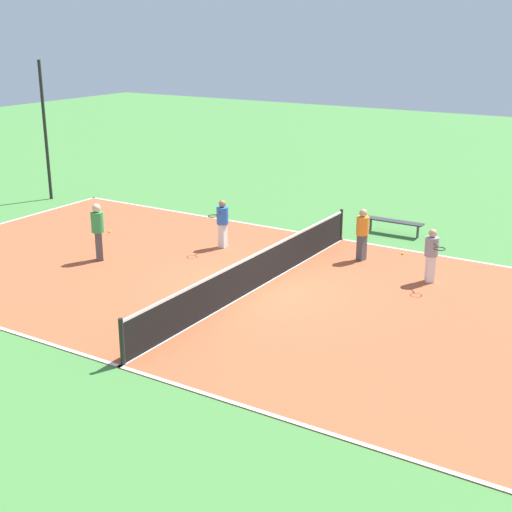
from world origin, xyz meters
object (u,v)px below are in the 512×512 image
(fence_post_back_right, at_px, (45,131))
(tennis_ball_near_net, at_px, (110,232))
(player_center_orange, at_px, (362,231))
(player_far_green, at_px, (98,228))
(bench, at_px, (394,222))
(tennis_net, at_px, (256,270))
(player_near_blue, at_px, (222,221))
(tennis_ball_midcourt, at_px, (403,253))
(player_baseline_gray, at_px, (431,252))

(fence_post_back_right, bearing_deg, tennis_ball_near_net, -114.43)
(player_center_orange, relative_size, fence_post_back_right, 0.29)
(player_far_green, bearing_deg, fence_post_back_right, 11.88)
(player_center_orange, bearing_deg, tennis_ball_near_net, -67.13)
(bench, distance_m, tennis_ball_near_net, 9.29)
(tennis_net, relative_size, player_near_blue, 6.94)
(player_near_blue, height_order, tennis_ball_near_net, player_near_blue)
(tennis_ball_midcourt, distance_m, fence_post_back_right, 14.51)
(tennis_net, xyz_separation_m, player_far_green, (-0.40, 5.07, 0.45))
(player_center_orange, bearing_deg, player_baseline_gray, 82.68)
(tennis_ball_midcourt, relative_size, fence_post_back_right, 0.01)
(player_baseline_gray, relative_size, tennis_ball_midcourt, 21.25)
(player_baseline_gray, distance_m, fence_post_back_right, 15.88)
(player_baseline_gray, height_order, player_far_green, player_far_green)
(player_baseline_gray, relative_size, player_near_blue, 0.98)
(tennis_ball_near_net, bearing_deg, tennis_net, -105.25)
(tennis_ball_midcourt, bearing_deg, bench, 28.14)
(tennis_ball_near_net, bearing_deg, bench, -58.72)
(player_far_green, bearing_deg, player_baseline_gray, -114.14)
(player_center_orange, xyz_separation_m, tennis_ball_midcourt, (1.10, -0.85, -0.82))
(tennis_net, relative_size, fence_post_back_right, 1.95)
(player_far_green, bearing_deg, tennis_net, -130.00)
(tennis_ball_midcourt, bearing_deg, tennis_ball_near_net, 107.52)
(player_center_orange, xyz_separation_m, player_near_blue, (-1.11, 4.09, -0.02))
(player_near_blue, bearing_deg, player_center_orange, 98.34)
(tennis_net, distance_m, fence_post_back_right, 12.97)
(tennis_ball_near_net, xyz_separation_m, fence_post_back_right, (2.40, 5.28, 2.58))
(player_center_orange, distance_m, player_far_green, 7.57)
(tennis_net, relative_size, player_center_orange, 6.77)
(tennis_net, bearing_deg, fence_post_back_right, 70.60)
(player_baseline_gray, bearing_deg, tennis_ball_near_net, -120.69)
(player_center_orange, distance_m, player_near_blue, 4.24)
(player_near_blue, xyz_separation_m, player_far_green, (-2.88, 2.34, 0.12))
(tennis_net, relative_size, tennis_ball_near_net, 150.76)
(player_near_blue, bearing_deg, fence_post_back_right, -107.55)
(tennis_net, height_order, player_near_blue, player_near_blue)
(tennis_net, bearing_deg, player_center_orange, -20.81)
(fence_post_back_right, bearing_deg, player_far_green, -123.62)
(player_baseline_gray, bearing_deg, tennis_net, -88.22)
(tennis_net, bearing_deg, bench, -9.79)
(tennis_net, distance_m, player_baseline_gray, 4.63)
(player_center_orange, height_order, fence_post_back_right, fence_post_back_right)
(player_near_blue, bearing_deg, tennis_ball_midcourt, 107.29)
(player_far_green, relative_size, tennis_ball_midcourt, 24.54)
(player_center_orange, height_order, player_near_blue, player_center_orange)
(player_far_green, distance_m, tennis_ball_near_net, 2.97)
(player_baseline_gray, bearing_deg, tennis_ball_midcourt, -178.26)
(player_near_blue, distance_m, tennis_ball_near_net, 4.18)
(player_near_blue, bearing_deg, player_baseline_gray, 86.42)
(bench, relative_size, tennis_ball_midcourt, 28.23)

